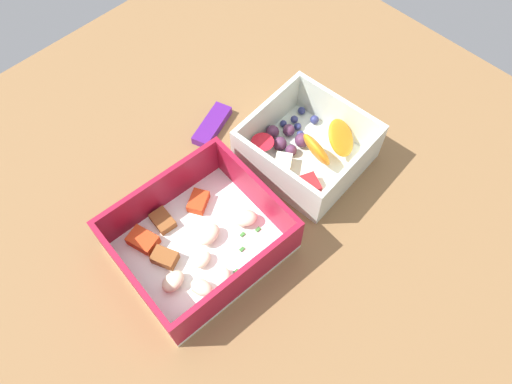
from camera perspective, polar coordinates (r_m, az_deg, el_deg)
The scene contains 4 objects.
table_surface at distance 59.89cm, azimuth -0.28°, elevation 0.03°, with size 80.00×80.00×2.00cm, color brown.
pasta_container at distance 53.97cm, azimuth -7.03°, elevation -5.75°, with size 18.59×16.42×6.10cm.
fruit_bowl at distance 60.00cm, azimuth 6.09°, elevation 5.33°, with size 14.15×14.58×6.17cm.
candy_bar at distance 64.21cm, azimuth -5.31°, elevation 8.05°, with size 7.00×2.40×1.20cm, color #51197A.
Camera 1 is at (-21.25, -21.72, 52.61)cm, focal length 33.11 mm.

